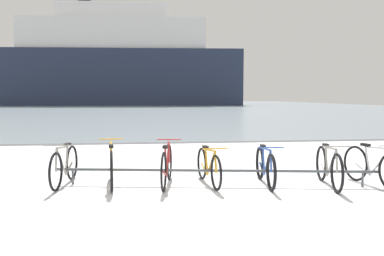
{
  "coord_description": "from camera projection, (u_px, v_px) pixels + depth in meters",
  "views": [
    {
      "loc": [
        -1.4,
        -4.22,
        1.64
      ],
      "look_at": [
        -0.03,
        6.87,
        0.76
      ],
      "focal_mm": 38.33,
      "sensor_mm": 36.0,
      "label": 1
    }
  ],
  "objects": [
    {
      "name": "ground",
      "position": [
        151.0,
        108.0,
        57.8
      ],
      "size": [
        80.0,
        132.0,
        0.08
      ],
      "color": "white"
    },
    {
      "name": "bike_rack",
      "position": [
        215.0,
        171.0,
        7.48
      ],
      "size": [
        5.81,
        1.03,
        0.31
      ],
      "color": "#4C5156",
      "rests_on": "ground"
    },
    {
      "name": "bicycle_0",
      "position": [
        64.0,
        166.0,
        7.5
      ],
      "size": [
        0.46,
        1.63,
        0.8
      ],
      "color": "black",
      "rests_on": "ground"
    },
    {
      "name": "bicycle_1",
      "position": [
        111.0,
        166.0,
        7.45
      ],
      "size": [
        0.46,
        1.68,
        0.83
      ],
      "color": "black",
      "rests_on": "ground"
    },
    {
      "name": "bicycle_2",
      "position": [
        167.0,
        165.0,
        7.48
      ],
      "size": [
        0.46,
        1.67,
        0.82
      ],
      "color": "black",
      "rests_on": "ground"
    },
    {
      "name": "bicycle_3",
      "position": [
        209.0,
        167.0,
        7.56
      ],
      "size": [
        0.46,
        1.63,
        0.74
      ],
      "color": "black",
      "rests_on": "ground"
    },
    {
      "name": "bicycle_4",
      "position": [
        265.0,
        166.0,
        7.55
      ],
      "size": [
        0.46,
        1.67,
        0.76
      ],
      "color": "black",
      "rests_on": "ground"
    },
    {
      "name": "bicycle_5",
      "position": [
        329.0,
        167.0,
        7.4
      ],
      "size": [
        0.48,
        1.69,
        0.8
      ],
      "color": "black",
      "rests_on": "ground"
    },
    {
      "name": "bicycle_6",
      "position": [
        373.0,
        166.0,
        7.44
      ],
      "size": [
        0.46,
        1.63,
        0.8
      ],
      "color": "black",
      "rests_on": "ground"
    },
    {
      "name": "ferry_ship",
      "position": [
        119.0,
        64.0,
        73.94
      ],
      "size": [
        43.1,
        15.16,
        21.86
      ],
      "color": "#232D47",
      "rests_on": "ground"
    }
  ]
}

